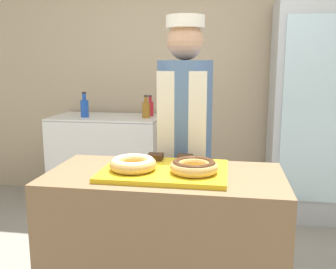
{
  "coord_description": "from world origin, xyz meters",
  "views": [
    {
      "loc": [
        0.31,
        -1.79,
        1.42
      ],
      "look_at": [
        0.0,
        0.1,
        1.06
      ],
      "focal_mm": 40.0,
      "sensor_mm": 36.0,
      "label": 1
    }
  ],
  "objects_px": {
    "donut_light_glaze": "(133,163)",
    "chest_freezer": "(107,160)",
    "donut_chocolate_glaze": "(194,166)",
    "baker_person": "(184,145)",
    "brownie_back_left": "(155,157)",
    "beverage_fridge": "(308,112)",
    "bottle_amber": "(146,109)",
    "brownie_back_right": "(185,158)",
    "bottle_red": "(150,108)",
    "bottle_blue": "(85,107)",
    "serving_tray": "(165,171)"
  },
  "relations": [
    {
      "from": "chest_freezer",
      "to": "bottle_amber",
      "type": "relative_size",
      "value": 4.9
    },
    {
      "from": "donut_chocolate_glaze",
      "to": "baker_person",
      "type": "relative_size",
      "value": 0.14
    },
    {
      "from": "beverage_fridge",
      "to": "serving_tray",
      "type": "bearing_deg",
      "value": -120.23
    },
    {
      "from": "serving_tray",
      "to": "beverage_fridge",
      "type": "height_order",
      "value": "beverage_fridge"
    },
    {
      "from": "serving_tray",
      "to": "bottle_red",
      "type": "distance_m",
      "value": 1.95
    },
    {
      "from": "baker_person",
      "to": "bottle_blue",
      "type": "xyz_separation_m",
      "value": [
        -1.13,
        1.18,
        0.09
      ]
    },
    {
      "from": "brownie_back_left",
      "to": "brownie_back_right",
      "type": "bearing_deg",
      "value": 0.0
    },
    {
      "from": "donut_light_glaze",
      "to": "baker_person",
      "type": "bearing_deg",
      "value": 71.44
    },
    {
      "from": "beverage_fridge",
      "to": "bottle_blue",
      "type": "distance_m",
      "value": 2.13
    },
    {
      "from": "beverage_fridge",
      "to": "donut_light_glaze",
      "type": "bearing_deg",
      "value": -123.05
    },
    {
      "from": "serving_tray",
      "to": "bottle_blue",
      "type": "relative_size",
      "value": 2.54
    },
    {
      "from": "brownie_back_right",
      "to": "donut_light_glaze",
      "type": "bearing_deg",
      "value": -137.48
    },
    {
      "from": "brownie_back_right",
      "to": "baker_person",
      "type": "relative_size",
      "value": 0.05
    },
    {
      "from": "serving_tray",
      "to": "brownie_back_right",
      "type": "bearing_deg",
      "value": 63.56
    },
    {
      "from": "donut_light_glaze",
      "to": "bottle_amber",
      "type": "distance_m",
      "value": 1.81
    },
    {
      "from": "serving_tray",
      "to": "bottle_amber",
      "type": "xyz_separation_m",
      "value": [
        -0.48,
        1.73,
        0.1
      ]
    },
    {
      "from": "donut_light_glaze",
      "to": "chest_freezer",
      "type": "xyz_separation_m",
      "value": [
        -0.75,
        1.82,
        -0.48
      ]
    },
    {
      "from": "brownie_back_right",
      "to": "baker_person",
      "type": "distance_m",
      "value": 0.35
    },
    {
      "from": "brownie_back_right",
      "to": "bottle_red",
      "type": "relative_size",
      "value": 0.4
    },
    {
      "from": "brownie_back_right",
      "to": "chest_freezer",
      "type": "relative_size",
      "value": 0.08
    },
    {
      "from": "chest_freezer",
      "to": "beverage_fridge",
      "type": "bearing_deg",
      "value": -0.2
    },
    {
      "from": "chest_freezer",
      "to": "bottle_red",
      "type": "relative_size",
      "value": 5.22
    },
    {
      "from": "bottle_blue",
      "to": "donut_chocolate_glaze",
      "type": "bearing_deg",
      "value": -54.37
    },
    {
      "from": "brownie_back_left",
      "to": "beverage_fridge",
      "type": "distance_m",
      "value": 1.95
    },
    {
      "from": "brownie_back_left",
      "to": "serving_tray",
      "type": "bearing_deg",
      "value": -63.56
    },
    {
      "from": "donut_light_glaze",
      "to": "bottle_amber",
      "type": "relative_size",
      "value": 1.07
    },
    {
      "from": "brownie_back_left",
      "to": "brownie_back_right",
      "type": "relative_size",
      "value": 1.0
    },
    {
      "from": "brownie_back_left",
      "to": "bottle_red",
      "type": "xyz_separation_m",
      "value": [
        -0.39,
        1.72,
        0.06
      ]
    },
    {
      "from": "donut_light_glaze",
      "to": "bottle_amber",
      "type": "bearing_deg",
      "value": 100.57
    },
    {
      "from": "bottle_red",
      "to": "baker_person",
      "type": "bearing_deg",
      "value": -69.55
    },
    {
      "from": "brownie_back_left",
      "to": "beverage_fridge",
      "type": "bearing_deg",
      "value": 55.22
    },
    {
      "from": "donut_chocolate_glaze",
      "to": "chest_freezer",
      "type": "distance_m",
      "value": 2.16
    },
    {
      "from": "brownie_back_left",
      "to": "chest_freezer",
      "type": "bearing_deg",
      "value": 117.05
    },
    {
      "from": "chest_freezer",
      "to": "brownie_back_left",
      "type": "bearing_deg",
      "value": -62.95
    },
    {
      "from": "brownie_back_left",
      "to": "bottle_red",
      "type": "relative_size",
      "value": 0.4
    },
    {
      "from": "donut_chocolate_glaze",
      "to": "chest_freezer",
      "type": "height_order",
      "value": "donut_chocolate_glaze"
    },
    {
      "from": "donut_light_glaze",
      "to": "bottle_blue",
      "type": "relative_size",
      "value": 0.95
    },
    {
      "from": "beverage_fridge",
      "to": "chest_freezer",
      "type": "relative_size",
      "value": 1.83
    },
    {
      "from": "baker_person",
      "to": "brownie_back_left",
      "type": "bearing_deg",
      "value": -108.98
    },
    {
      "from": "donut_light_glaze",
      "to": "serving_tray",
      "type": "bearing_deg",
      "value": 17.86
    },
    {
      "from": "beverage_fridge",
      "to": "bottle_blue",
      "type": "xyz_separation_m",
      "value": [
        -2.12,
        -0.08,
        0.01
      ]
    },
    {
      "from": "donut_chocolate_glaze",
      "to": "beverage_fridge",
      "type": "height_order",
      "value": "beverage_fridge"
    },
    {
      "from": "baker_person",
      "to": "bottle_amber",
      "type": "relative_size",
      "value": 7.76
    },
    {
      "from": "brownie_back_left",
      "to": "baker_person",
      "type": "height_order",
      "value": "baker_person"
    },
    {
      "from": "donut_light_glaze",
      "to": "donut_chocolate_glaze",
      "type": "height_order",
      "value": "same"
    },
    {
      "from": "donut_light_glaze",
      "to": "bottle_amber",
      "type": "height_order",
      "value": "bottle_amber"
    },
    {
      "from": "chest_freezer",
      "to": "bottle_red",
      "type": "bearing_deg",
      "value": 14.39
    },
    {
      "from": "baker_person",
      "to": "beverage_fridge",
      "type": "relative_size",
      "value": 0.86
    },
    {
      "from": "baker_person",
      "to": "bottle_amber",
      "type": "height_order",
      "value": "baker_person"
    },
    {
      "from": "donut_light_glaze",
      "to": "beverage_fridge",
      "type": "bearing_deg",
      "value": 56.95
    }
  ]
}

